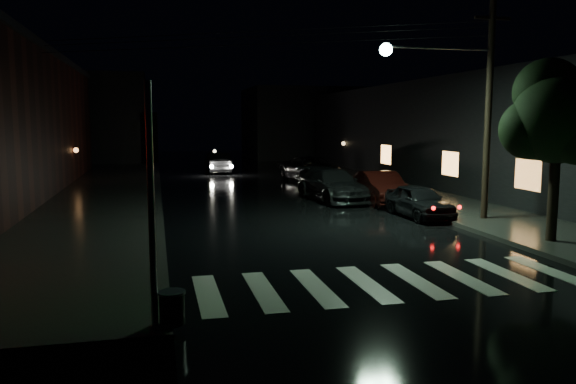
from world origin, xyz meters
TOP-DOWN VIEW (x-y plane):
  - ground at (0.00, 0.00)m, footprint 120.00×120.00m
  - sidewalk_left at (-5.00, 14.00)m, footprint 6.00×44.00m
  - sidewalk_right at (10.00, 14.00)m, footprint 4.00×44.00m
  - building_right at (17.00, 18.00)m, footprint 10.00×40.00m
  - building_far_left at (-10.00, 45.00)m, footprint 14.00×10.00m
  - building_far_right at (14.00, 45.00)m, footprint 14.00×10.00m
  - crosswalk at (3.00, 0.50)m, footprint 9.00×3.00m
  - signal_pole_corner at (-2.14, -1.46)m, footprint 0.68×0.61m
  - street_tree at (9.23, 3.14)m, footprint 3.10×2.90m
  - utility_pole at (8.83, 7.00)m, footprint 4.92×0.44m
  - parked_car_a at (7.60, 8.44)m, footprint 1.61×3.77m
  - parked_car_b at (7.60, 12.23)m, footprint 1.77×4.47m
  - parked_car_c at (5.80, 13.65)m, footprint 2.65×5.33m
  - parked_car_d at (7.08, 21.80)m, footprint 3.19×5.80m
  - oncoming_car at (2.12, 29.34)m, footprint 1.54×4.40m

SIDE VIEW (x-z plane):
  - ground at x=0.00m, z-range 0.00..0.00m
  - crosswalk at x=3.00m, z-range 0.00..0.01m
  - sidewalk_left at x=-5.00m, z-range 0.00..0.15m
  - sidewalk_right at x=10.00m, z-range 0.00..0.15m
  - parked_car_a at x=7.60m, z-range 0.00..1.27m
  - parked_car_b at x=7.60m, z-range 0.00..1.45m
  - oncoming_car at x=2.12m, z-range 0.00..1.45m
  - parked_car_c at x=5.80m, z-range 0.00..1.49m
  - parked_car_d at x=7.08m, z-range 0.00..1.54m
  - signal_pole_corner at x=-2.14m, z-range -0.56..3.64m
  - building_right at x=17.00m, z-range 0.00..6.00m
  - building_far_right at x=14.00m, z-range 0.00..7.00m
  - street_tree at x=9.23m, z-range 1.04..6.44m
  - building_far_left at x=-10.00m, z-range 0.00..8.00m
  - utility_pole at x=8.83m, z-range 0.60..8.60m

